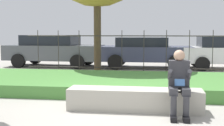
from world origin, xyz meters
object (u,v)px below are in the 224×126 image
at_px(stone_bench, 135,101).
at_px(person_seated_reader, 179,81).
at_px(car_parked_left, 54,50).
at_px(car_parked_center, 145,51).

bearing_deg(stone_bench, person_seated_reader, -21.05).
height_order(person_seated_reader, car_parked_left, car_parked_left).
xyz_separation_m(stone_bench, person_seated_reader, (0.84, -0.33, 0.48)).
bearing_deg(car_parked_left, stone_bench, -58.48).
distance_m(person_seated_reader, car_parked_center, 7.99).
relative_size(car_parked_center, car_parked_left, 0.91).
height_order(car_parked_center, car_parked_left, car_parked_left).
height_order(stone_bench, car_parked_center, car_parked_center).
bearing_deg(stone_bench, car_parked_center, 90.70).
distance_m(car_parked_center, car_parked_left, 4.20).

